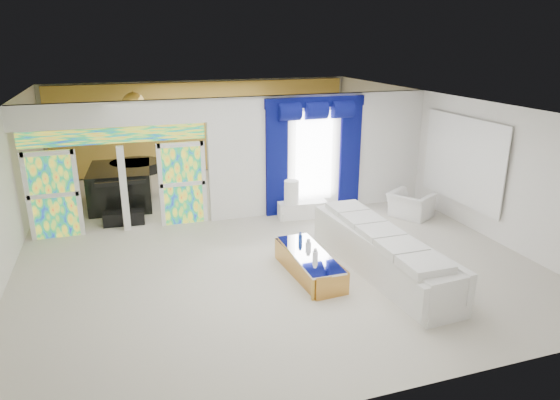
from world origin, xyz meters
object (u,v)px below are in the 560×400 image
object	(u,v)px
white_sofa	(381,253)
armchair	(411,205)
grand_piano	(121,186)
console_table	(303,210)
coffee_table	(309,265)

from	to	relation	value
white_sofa	armchair	world-z (taller)	white_sofa
armchair	grand_piano	xyz separation A→B (m)	(-6.88, 3.33, 0.20)
grand_piano	armchair	bearing A→B (deg)	-21.72
white_sofa	console_table	distance (m)	3.34
white_sofa	coffee_table	bearing A→B (deg)	163.75
console_table	armchair	xyz separation A→B (m)	(2.60, -0.81, 0.11)
coffee_table	grand_piano	xyz separation A→B (m)	(-3.27, 5.54, 0.30)
armchair	grand_piano	distance (m)	7.65
console_table	grand_piano	bearing A→B (deg)	149.50
coffee_table	grand_piano	world-z (taller)	grand_piano
grand_piano	console_table	bearing A→B (deg)	-26.37
white_sofa	grand_piano	world-z (taller)	grand_piano
coffee_table	white_sofa	bearing A→B (deg)	-12.53
coffee_table	armchair	distance (m)	4.23
console_table	grand_piano	distance (m)	4.98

